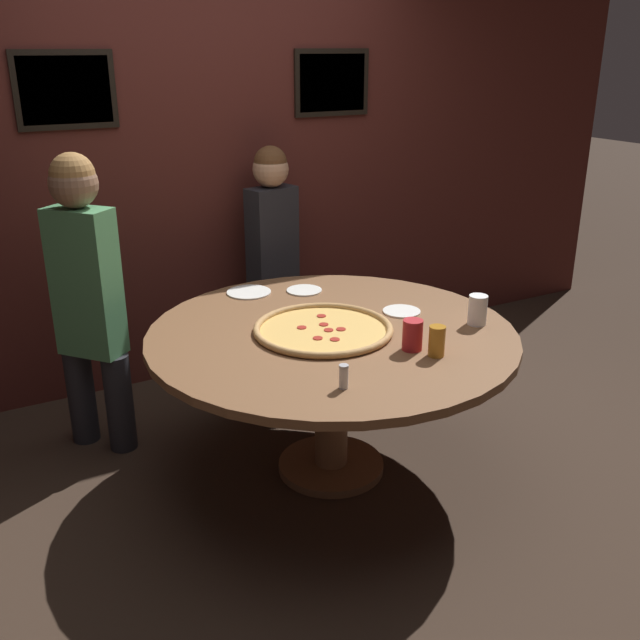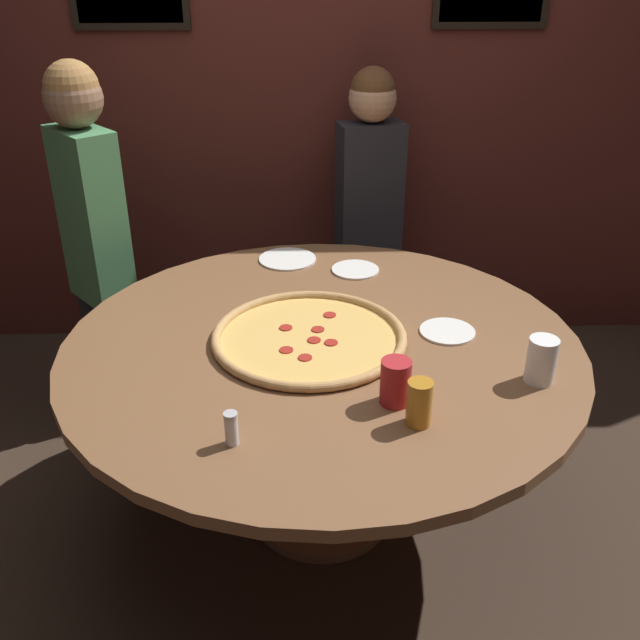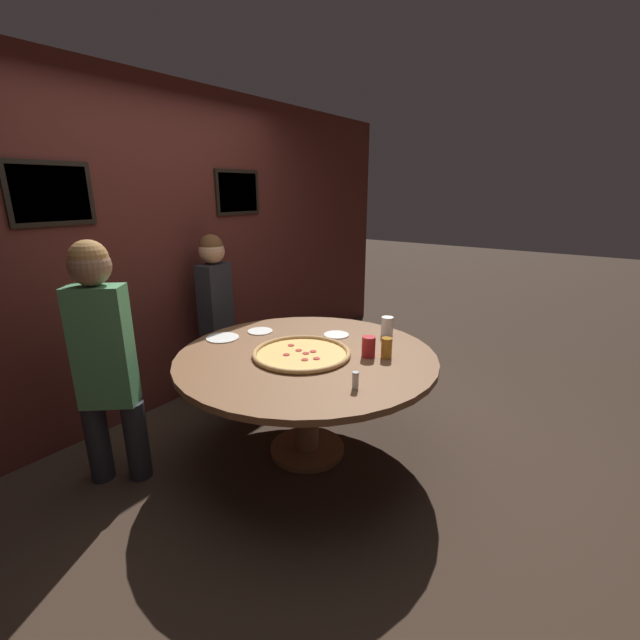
{
  "view_description": "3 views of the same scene",
  "coord_description": "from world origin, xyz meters",
  "views": [
    {
      "loc": [
        -1.52,
        -2.64,
        1.97
      ],
      "look_at": [
        -0.03,
        0.05,
        0.78
      ],
      "focal_mm": 40.0,
      "sensor_mm": 36.0,
      "label": 1
    },
    {
      "loc": [
        -0.07,
        -2.03,
        1.9
      ],
      "look_at": [
        -0.01,
        -0.08,
        0.86
      ],
      "focal_mm": 40.0,
      "sensor_mm": 36.0,
      "label": 2
    },
    {
      "loc": [
        -2.07,
        -1.62,
        1.77
      ],
      "look_at": [
        0.08,
        -0.05,
        0.96
      ],
      "focal_mm": 24.0,
      "sensor_mm": 36.0,
      "label": 3
    }
  ],
  "objects": [
    {
      "name": "diner_centre_back",
      "position": [
        -0.93,
        0.79,
        0.86
      ],
      "size": [
        0.35,
        0.38,
        1.52
      ],
      "rotation": [
        0.0,
        0.0,
        2.28
      ],
      "color": "#232328",
      "rests_on": "ground_plane"
    },
    {
      "name": "giant_pizza",
      "position": [
        -0.04,
        0.01,
        0.75
      ],
      "size": [
        0.64,
        0.64,
        0.03
      ],
      "color": "#EAB75B",
      "rests_on": "dining_table"
    },
    {
      "name": "drink_cup_by_shaker",
      "position": [
        0.2,
        -0.35,
        0.81
      ],
      "size": [
        0.09,
        0.09,
        0.14
      ],
      "primitive_type": "cylinder",
      "color": "#B22328",
      "rests_on": "dining_table"
    },
    {
      "name": "white_plate_beside_cup",
      "position": [
        0.15,
        0.56,
        0.74
      ],
      "size": [
        0.19,
        0.19,
        0.01
      ],
      "primitive_type": "cylinder",
      "color": "white",
      "rests_on": "dining_table"
    },
    {
      "name": "drink_cup_far_right",
      "position": [
        0.64,
        -0.26,
        0.81
      ],
      "size": [
        0.09,
        0.09,
        0.14
      ],
      "primitive_type": "cylinder",
      "color": "white",
      "rests_on": "dining_table"
    },
    {
      "name": "drink_cup_near_left",
      "position": [
        0.25,
        -0.46,
        0.81
      ],
      "size": [
        0.07,
        0.07,
        0.13
      ],
      "primitive_type": "cylinder",
      "color": "#BC7A23",
      "rests_on": "dining_table"
    },
    {
      "name": "white_plate_near_front",
      "position": [
        0.42,
        0.05,
        0.74
      ],
      "size": [
        0.19,
        0.19,
        0.01
      ],
      "primitive_type": "cylinder",
      "color": "white",
      "rests_on": "dining_table"
    },
    {
      "name": "back_wall",
      "position": [
        0.0,
        1.45,
        1.3
      ],
      "size": [
        6.4,
        0.08,
        2.6
      ],
      "color": "#4C1E19",
      "rests_on": "ground_plane"
    },
    {
      "name": "ground_plane",
      "position": [
        0.0,
        0.0,
        0.0
      ],
      "size": [
        24.0,
        24.0,
        0.0
      ],
      "primitive_type": "plane",
      "color": "#38281E"
    },
    {
      "name": "white_plate_left_side",
      "position": [
        -0.12,
        0.68,
        0.74
      ],
      "size": [
        0.23,
        0.23,
        0.01
      ],
      "primitive_type": "cylinder",
      "color": "white",
      "rests_on": "dining_table"
    },
    {
      "name": "dining_table",
      "position": [
        0.0,
        0.0,
        0.62
      ],
      "size": [
        1.7,
        1.7,
        0.74
      ],
      "color": "brown",
      "rests_on": "ground_plane"
    },
    {
      "name": "diner_side_left",
      "position": [
        0.26,
        1.19,
        0.81
      ],
      "size": [
        0.37,
        0.22,
        1.43
      ],
      "rotation": [
        0.0,
        0.0,
        -2.92
      ],
      "color": "#232328",
      "rests_on": "ground_plane"
    },
    {
      "name": "condiment_shaker",
      "position": [
        -0.25,
        -0.53,
        0.79
      ],
      "size": [
        0.04,
        0.04,
        0.1
      ],
      "color": "silver",
      "rests_on": "dining_table"
    }
  ]
}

